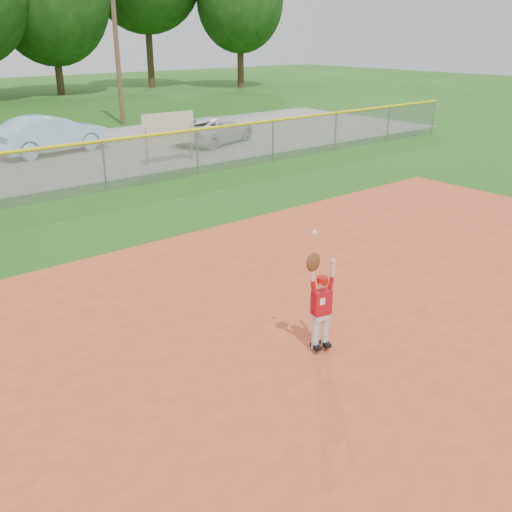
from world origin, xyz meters
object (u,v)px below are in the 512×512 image
(car_blue, at_px, (51,134))
(car_white_b, at_px, (215,130))
(sponsor_sign, at_px, (169,130))
(ballplayer, at_px, (320,301))

(car_blue, height_order, car_white_b, car_blue)
(car_blue, bearing_deg, car_white_b, -119.93)
(car_blue, height_order, sponsor_sign, sponsor_sign)
(car_blue, relative_size, car_white_b, 1.10)
(car_blue, relative_size, sponsor_sign, 2.17)
(car_white_b, height_order, ballplayer, ballplayer)
(car_white_b, distance_m, ballplayer, 17.48)
(car_blue, distance_m, car_white_b, 6.67)
(car_white_b, distance_m, sponsor_sign, 4.28)
(car_blue, distance_m, ballplayer, 17.52)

